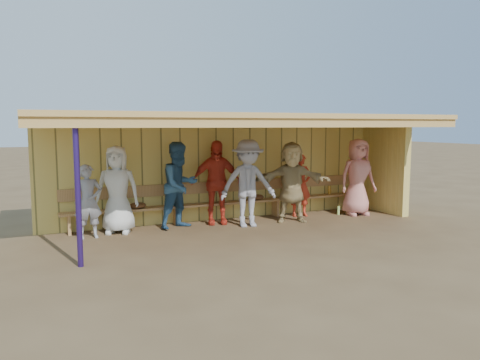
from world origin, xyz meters
The scene contains 12 objects.
ground centered at (0.00, 0.00, 0.00)m, with size 90.00×90.00×0.00m, color brown.
player_a centered at (-3.25, 0.54, 0.75)m, with size 0.55×0.36×1.50m, color gray.
player_b centered at (-2.63, 0.78, 0.93)m, with size 0.91×0.59×1.86m, color silver.
player_c centered at (-1.29, 0.72, 0.96)m, with size 0.93×0.72×1.91m, color #2E587F.
player_d centered at (-0.40, 0.81, 0.97)m, with size 1.13×0.47×1.93m, color red.
player_e centered at (0.15, 0.25, 0.98)m, with size 1.27×0.73×1.96m, color #96949C.
player_f centered at (1.31, 0.30, 0.95)m, with size 1.75×0.56×1.89m, color tan.
player_g centered at (1.86, 0.80, 0.78)m, with size 0.57×0.38×1.57m, color red.
player_h centered at (3.25, 0.35, 0.97)m, with size 0.95×0.62×1.94m, color #D9847A.
dugout_structure centered at (0.39, 0.69, 1.69)m, with size 8.80×3.20×2.50m.
bench centered at (0.00, 1.12, 0.53)m, with size 7.60×0.34×0.93m.
dugout_equipment centered at (-0.37, 0.99, 0.49)m, with size 6.07×0.62×0.80m.
Camera 1 is at (-4.24, -9.15, 2.27)m, focal length 35.00 mm.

